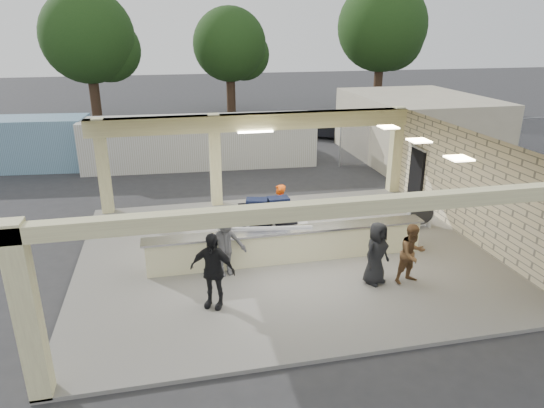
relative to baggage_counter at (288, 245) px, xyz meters
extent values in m
plane|color=#2C2C2F|center=(0.00, 0.50, -0.59)|extent=(120.00, 120.00, 0.00)
cube|color=gray|center=(0.00, 0.50, -0.54)|extent=(12.00, 10.00, 0.10)
cube|color=#C7BE85|center=(0.00, 0.50, 2.91)|extent=(12.00, 10.00, 0.02)
cube|color=beige|center=(6.00, 0.50, 1.16)|extent=(0.02, 10.00, 3.50)
cube|color=black|center=(5.94, 3.70, 0.56)|extent=(0.10, 0.95, 2.10)
cube|color=#C7BE85|center=(0.00, 5.25, 2.61)|extent=(12.00, 0.50, 0.60)
cube|color=#C7BE85|center=(0.00, -4.35, 2.76)|extent=(12.00, 0.30, 0.30)
cube|color=#C7BE85|center=(-5.50, 5.25, 1.21)|extent=(0.40, 0.40, 3.50)
cube|color=#C7BE85|center=(-1.50, 5.25, 1.21)|extent=(0.40, 0.40, 3.50)
cube|color=#C7BE85|center=(5.80, 5.30, 1.21)|extent=(0.40, 0.40, 3.50)
cube|color=#C7BE85|center=(-5.80, -4.30, 1.21)|extent=(0.40, 0.40, 3.50)
cube|color=white|center=(0.00, 5.00, 2.29)|extent=(1.30, 0.12, 0.06)
cube|color=#FFEABF|center=(3.80, 2.00, 2.88)|extent=(0.55, 0.55, 0.04)
cube|color=#FFEABF|center=(3.80, 0.00, 2.88)|extent=(0.55, 0.55, 0.04)
cube|color=#FFEABF|center=(3.80, -2.00, 2.88)|extent=(0.55, 0.55, 0.04)
cube|color=beige|center=(0.00, 0.00, -0.04)|extent=(8.00, 0.50, 0.90)
cube|color=#B7B7BC|center=(0.00, 0.00, 0.46)|extent=(8.20, 0.58, 0.06)
cube|color=silver|center=(-0.50, 1.00, 0.17)|extent=(2.94, 2.05, 0.13)
cylinder|color=black|center=(-1.67, 0.58, -0.27)|extent=(0.20, 0.45, 0.43)
cylinder|color=black|center=(-1.48, 1.76, -0.27)|extent=(0.20, 0.45, 0.43)
cylinder|color=black|center=(0.48, 0.24, -0.27)|extent=(0.20, 0.45, 0.43)
cylinder|color=black|center=(0.67, 1.42, -0.27)|extent=(0.20, 0.45, 0.43)
cube|color=silver|center=(-0.37, 1.80, 0.38)|extent=(2.69, 0.49, 0.33)
cube|color=silver|center=(-0.63, 0.20, 0.38)|extent=(2.69, 0.49, 0.33)
cube|color=black|center=(-1.41, 0.82, 0.37)|extent=(0.69, 0.51, 0.28)
cube|color=black|center=(-0.66, 0.70, 0.37)|extent=(0.69, 0.51, 0.28)
cube|color=black|center=(0.09, 0.57, 0.37)|extent=(0.69, 0.51, 0.28)
cube|color=black|center=(-1.31, 1.46, 0.37)|extent=(0.69, 0.51, 0.28)
cube|color=black|center=(-0.56, 1.34, 0.37)|extent=(0.69, 0.51, 0.28)
cube|color=black|center=(0.20, 1.22, 0.37)|extent=(0.69, 0.51, 0.28)
cube|color=black|center=(-1.18, 0.89, 0.67)|extent=(0.69, 0.51, 0.28)
cube|color=black|center=(-0.39, 0.98, 0.67)|extent=(0.69, 0.51, 0.28)
cube|color=black|center=(0.18, 1.11, 0.67)|extent=(0.69, 0.51, 0.28)
cube|color=black|center=(-0.88, 1.39, 0.67)|extent=(0.69, 0.51, 0.28)
cube|color=black|center=(-0.72, 1.03, 0.96)|extent=(0.69, 0.51, 0.28)
cube|color=black|center=(-0.05, 1.04, 0.96)|extent=(0.69, 0.51, 0.28)
cylinder|color=silver|center=(4.99, 1.49, 0.03)|extent=(0.89, 0.43, 0.85)
cylinder|color=black|center=(4.99, 1.49, 0.03)|extent=(0.80, 0.45, 0.76)
cube|color=silver|center=(4.70, 1.49, -0.34)|extent=(0.06, 0.47, 0.28)
cube|color=silver|center=(5.27, 1.49, -0.34)|extent=(0.06, 0.47, 0.28)
imported|color=#D9480B|center=(0.11, 1.62, 0.41)|extent=(0.45, 0.70, 1.79)
imported|color=brown|center=(2.86, -1.92, 0.33)|extent=(0.86, 0.52, 1.64)
imported|color=black|center=(-2.37, -1.98, 0.48)|extent=(1.19, 0.88, 1.92)
imported|color=#4B4C50|center=(-1.87, -0.50, 0.42)|extent=(1.24, 0.70, 1.82)
imported|color=black|center=(1.93, -1.75, 0.37)|extent=(0.90, 0.70, 1.71)
imported|color=silver|center=(9.32, 12.81, 0.15)|extent=(5.69, 4.26, 1.47)
imported|color=silver|center=(10.50, 14.12, 0.05)|extent=(4.09, 1.71, 1.27)
imported|color=black|center=(6.37, 15.98, 0.09)|extent=(4.21, 3.40, 1.36)
cube|color=silver|center=(-1.60, 11.16, 0.62)|extent=(11.24, 2.81, 2.41)
cylinder|color=gray|center=(5.00, 9.50, 0.41)|extent=(0.06, 0.06, 2.00)
cylinder|color=gray|center=(7.00, 9.50, 0.41)|extent=(0.06, 0.06, 2.00)
cylinder|color=gray|center=(9.00, 9.50, 0.41)|extent=(0.06, 0.06, 2.00)
cylinder|color=gray|center=(11.00, 9.50, 0.41)|extent=(0.06, 0.06, 2.00)
cylinder|color=gray|center=(13.00, 9.50, 0.41)|extent=(0.06, 0.06, 2.00)
cylinder|color=gray|center=(15.00, 9.50, 0.41)|extent=(0.06, 0.06, 2.00)
cube|color=gray|center=(11.00, 9.50, 0.41)|extent=(12.00, 0.02, 2.00)
cylinder|color=gray|center=(11.00, 9.50, 1.41)|extent=(12.00, 0.05, 0.05)
cylinder|color=#382619|center=(-8.00, 24.50, 1.66)|extent=(0.70, 0.70, 4.50)
sphere|color=black|center=(-8.00, 24.50, 5.26)|extent=(6.30, 6.30, 6.30)
sphere|color=black|center=(-6.80, 25.10, 4.36)|extent=(4.50, 4.50, 4.50)
cylinder|color=#382619|center=(2.00, 26.50, 1.41)|extent=(0.70, 0.70, 4.00)
sphere|color=black|center=(2.00, 26.50, 4.61)|extent=(5.60, 5.60, 5.60)
sphere|color=black|center=(3.20, 27.10, 3.81)|extent=(4.00, 4.00, 4.00)
cylinder|color=#382619|center=(14.00, 25.50, 1.91)|extent=(0.70, 0.70, 5.00)
sphere|color=black|center=(14.00, 25.50, 5.91)|extent=(7.00, 7.00, 7.00)
sphere|color=black|center=(15.20, 26.10, 4.91)|extent=(5.00, 5.00, 5.00)
cube|color=#C0B599|center=(9.50, 10.50, 1.01)|extent=(6.00, 8.00, 3.20)
camera|label=1|loc=(-3.18, -12.32, 5.95)|focal=32.00mm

